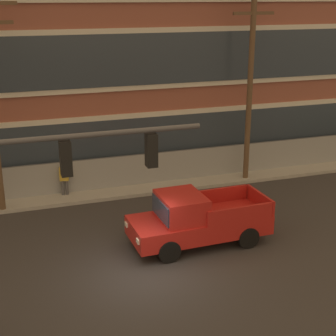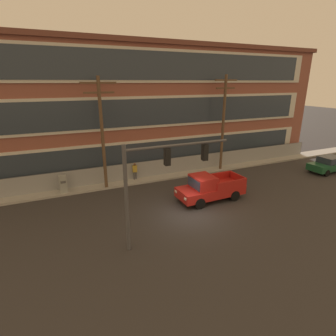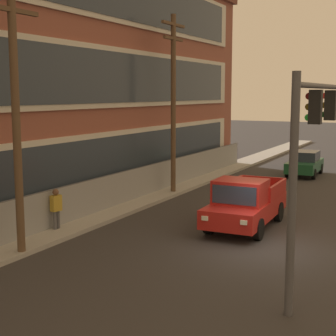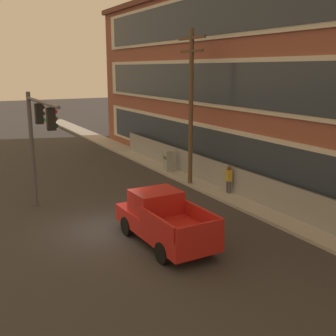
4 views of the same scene
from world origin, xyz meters
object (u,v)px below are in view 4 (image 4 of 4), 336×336
at_px(traffic_signal_mast, 38,130).
at_px(pedestrian_near_cabinet, 229,178).
at_px(pickup_truck_red, 163,220).
at_px(electrical_cabinet, 168,162).
at_px(utility_pole_near_corner, 191,101).

distance_m(traffic_signal_mast, pedestrian_near_cabinet, 10.23).
distance_m(pickup_truck_red, pedestrian_near_cabinet, 7.25).
bearing_deg(electrical_cabinet, utility_pole_near_corner, -5.49).
height_order(utility_pole_near_corner, electrical_cabinet, utility_pole_near_corner).
xyz_separation_m(pickup_truck_red, electrical_cabinet, (-9.95, 5.62, -0.18)).
distance_m(pickup_truck_red, utility_pole_near_corner, 9.42).
height_order(traffic_signal_mast, pickup_truck_red, traffic_signal_mast).
xyz_separation_m(utility_pole_near_corner, electrical_cabinet, (-3.29, 0.32, -4.21)).
distance_m(utility_pole_near_corner, pedestrian_near_cabinet, 4.91).
bearing_deg(utility_pole_near_corner, electrical_cabinet, 174.51).
distance_m(traffic_signal_mast, electrical_cabinet, 10.72).
bearing_deg(pedestrian_near_cabinet, electrical_cabinet, -175.54).
height_order(pickup_truck_red, electrical_cabinet, pickup_truck_red).
bearing_deg(electrical_cabinet, traffic_signal_mast, -63.87).
relative_size(pickup_truck_red, utility_pole_near_corner, 0.58).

